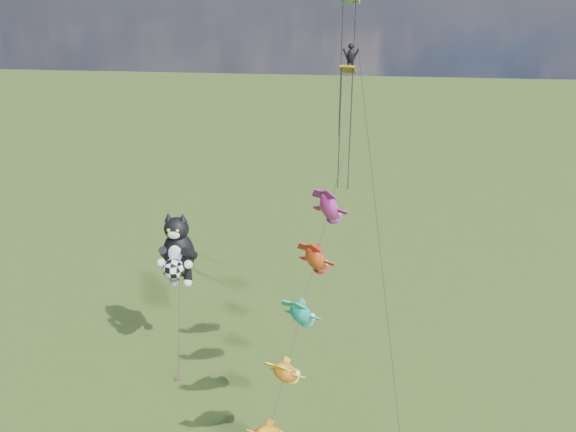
# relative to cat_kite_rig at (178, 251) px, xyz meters

# --- Properties ---
(cat_kite_rig) EXTENTS (2.49, 4.13, 11.34)m
(cat_kite_rig) POSITION_rel_cat_kite_rig_xyz_m (0.00, 0.00, 0.00)
(cat_kite_rig) COLOR #4F3B28
(cat_kite_rig) RESTS_ON ground
(fish_windsock_rig) EXTENTS (4.48, 15.43, 16.09)m
(fish_windsock_rig) POSITION_rel_cat_kite_rig_xyz_m (9.21, -7.51, 0.45)
(fish_windsock_rig) COLOR #4F3B28
(fish_windsock_rig) RESTS_ON ground
(parafoil_rig) EXTENTS (5.22, 17.01, 25.63)m
(parafoil_rig) POSITION_rel_cat_kite_rig_xyz_m (11.14, 4.78, 11.73)
(parafoil_rig) COLOR #4F3B28
(parafoil_rig) RESTS_ON ground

